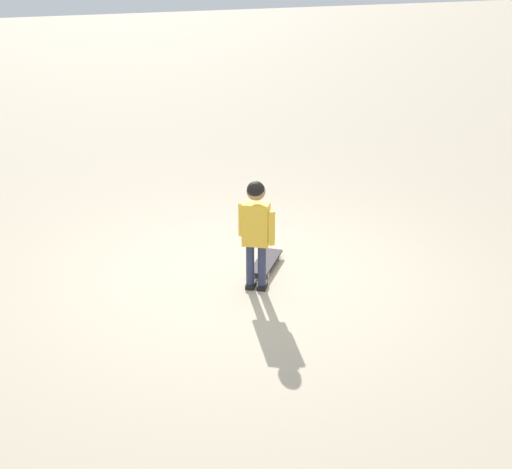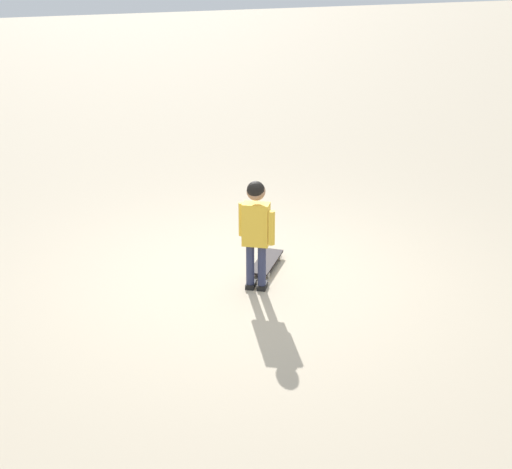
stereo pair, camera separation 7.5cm
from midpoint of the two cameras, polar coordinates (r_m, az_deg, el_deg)
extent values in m
plane|color=tan|center=(7.20, -0.36, -3.55)|extent=(50.00, 50.00, 0.00)
cylinder|color=#2D3351|center=(6.96, -0.13, -2.33)|extent=(0.08, 0.08, 0.42)
cube|color=black|center=(7.08, -0.08, -3.82)|extent=(0.15, 0.17, 0.05)
cylinder|color=#2D3351|center=(6.94, 0.76, -2.41)|extent=(0.08, 0.08, 0.42)
cube|color=black|center=(7.06, 0.79, -3.90)|extent=(0.15, 0.17, 0.05)
cube|color=gold|center=(6.79, 0.32, 0.78)|extent=(0.28, 0.24, 0.40)
cylinder|color=gold|center=(6.91, -0.77, 1.17)|extent=(0.06, 0.06, 0.32)
cylinder|color=gold|center=(6.71, 1.51, 0.50)|extent=(0.06, 0.06, 0.32)
sphere|color=#9E7051|center=(6.68, 0.32, 3.30)|extent=(0.17, 0.17, 0.17)
sphere|color=black|center=(6.67, 0.31, 3.39)|extent=(0.16, 0.16, 0.16)
cube|color=black|center=(7.46, 1.07, -2.06)|extent=(0.52, 0.62, 0.02)
cube|color=#B7B7BC|center=(7.66, 1.51, -1.51)|extent=(0.11, 0.09, 0.02)
cube|color=#B7B7BC|center=(7.28, 0.61, -2.83)|extent=(0.11, 0.09, 0.02)
cylinder|color=beige|center=(7.69, 0.97, -1.61)|extent=(0.06, 0.06, 0.06)
cylinder|color=beige|center=(7.65, 2.05, -1.73)|extent=(0.06, 0.06, 0.06)
cylinder|color=beige|center=(7.31, 0.04, -2.93)|extent=(0.06, 0.06, 0.06)
cylinder|color=beige|center=(7.27, 1.18, -3.07)|extent=(0.06, 0.06, 0.06)
camera|label=1|loc=(0.04, -89.68, 0.13)|focal=52.80mm
camera|label=2|loc=(0.04, 90.32, -0.13)|focal=52.80mm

